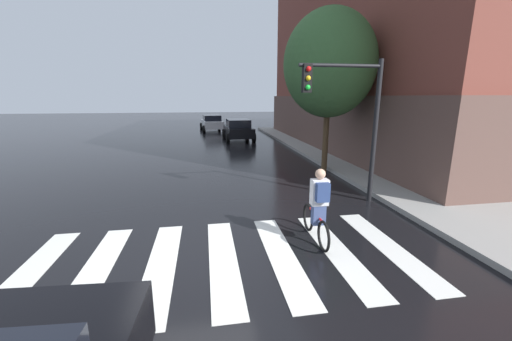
{
  "coord_description": "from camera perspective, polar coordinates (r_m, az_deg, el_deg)",
  "views": [
    {
      "loc": [
        0.21,
        -5.56,
        3.17
      ],
      "look_at": [
        1.47,
        2.01,
        1.32
      ],
      "focal_mm": 21.57,
      "sensor_mm": 36.0,
      "label": 1
    }
  ],
  "objects": [
    {
      "name": "ground_plane",
      "position": [
        6.4,
        -10.53,
        -16.36
      ],
      "size": [
        120.0,
        120.0,
        0.0
      ],
      "primitive_type": "plane",
      "color": "black"
    },
    {
      "name": "sedan_far",
      "position": [
        29.85,
        -8.19,
        8.79
      ],
      "size": [
        2.31,
        4.4,
        1.47
      ],
      "color": "silver",
      "rests_on": "ground"
    },
    {
      "name": "street_tree_near",
      "position": [
        13.33,
        13.46,
        18.63
      ],
      "size": [
        3.69,
        3.69,
        6.56
      ],
      "color": "#4C3823",
      "rests_on": "ground"
    },
    {
      "name": "sedan_mid",
      "position": [
        23.13,
        -3.33,
        7.64
      ],
      "size": [
        2.19,
        4.48,
        1.53
      ],
      "color": "black",
      "rests_on": "ground"
    },
    {
      "name": "cyclist",
      "position": [
        6.85,
        11.46,
        -6.55
      ],
      "size": [
        0.36,
        1.71,
        1.69
      ],
      "color": "black",
      "rests_on": "ground"
    },
    {
      "name": "traffic_light_near",
      "position": [
        9.37,
        17.12,
        11.1
      ],
      "size": [
        2.47,
        0.28,
        4.2
      ],
      "color": "black",
      "rests_on": "ground"
    },
    {
      "name": "fire_hydrant",
      "position": [
        15.11,
        17.75,
        2.86
      ],
      "size": [
        0.33,
        0.22,
        0.78
      ],
      "color": "gold",
      "rests_on": "sidewalk"
    },
    {
      "name": "corner_building",
      "position": [
        24.64,
        34.11,
        19.91
      ],
      "size": [
        19.19,
        21.95,
        13.75
      ],
      "color": "brown",
      "rests_on": "ground"
    },
    {
      "name": "crosswalk_stripes",
      "position": [
        6.4,
        -6.1,
        -16.13
      ],
      "size": [
        7.66,
        3.6,
        0.01
      ],
      "color": "silver",
      "rests_on": "ground"
    }
  ]
}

